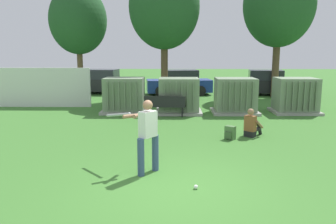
% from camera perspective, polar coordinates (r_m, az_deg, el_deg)
% --- Properties ---
extents(ground_plane, '(96.00, 96.00, 0.00)m').
position_cam_1_polar(ground_plane, '(7.31, 1.77, -12.68)').
color(ground_plane, '#3D752D').
extents(fence_panel, '(4.80, 0.12, 2.00)m').
position_cam_1_polar(fence_panel, '(18.57, -20.10, 3.89)').
color(fence_panel, white).
rests_on(fence_panel, ground).
extents(transformer_west, '(2.10, 1.70, 1.62)m').
position_cam_1_polar(transformer_west, '(15.99, -7.32, 2.74)').
color(transformer_west, '#9E9B93').
rests_on(transformer_west, ground).
extents(transformer_mid_west, '(2.10, 1.70, 1.62)m').
position_cam_1_polar(transformer_mid_west, '(15.69, 1.81, 2.67)').
color(transformer_mid_west, '#9E9B93').
rests_on(transformer_mid_west, ground).
extents(transformer_mid_east, '(2.10, 1.70, 1.62)m').
position_cam_1_polar(transformer_mid_east, '(15.99, 11.18, 2.63)').
color(transformer_mid_east, '#9E9B93').
rests_on(transformer_mid_east, ground).
extents(transformer_east, '(2.10, 1.70, 1.62)m').
position_cam_1_polar(transformer_east, '(16.81, 20.54, 2.53)').
color(transformer_east, '#9E9B93').
rests_on(transformer_east, ground).
extents(park_bench, '(1.83, 0.59, 0.92)m').
position_cam_1_polar(park_bench, '(14.84, -0.53, 1.26)').
color(park_bench, black).
rests_on(park_bench, ground).
extents(batter, '(1.38, 1.25, 1.74)m').
position_cam_1_polar(batter, '(7.94, -3.66, -3.41)').
color(batter, '#384C75').
rests_on(batter, ground).
extents(sports_ball, '(0.09, 0.09, 0.09)m').
position_cam_1_polar(sports_ball, '(7.29, 4.69, -12.40)').
color(sports_ball, white).
rests_on(sports_ball, ground).
extents(seated_spectator, '(0.73, 0.75, 0.96)m').
position_cam_1_polar(seated_spectator, '(11.78, 13.85, -2.18)').
color(seated_spectator, black).
rests_on(seated_spectator, ground).
extents(backpack, '(0.37, 0.37, 0.44)m').
position_cam_1_polar(backpack, '(11.26, 10.34, -3.46)').
color(backpack, '#4C723F').
rests_on(backpack, ground).
extents(tree_left, '(3.63, 3.63, 6.93)m').
position_cam_1_polar(tree_left, '(23.09, -14.82, 14.62)').
color(tree_left, brown).
rests_on(tree_left, ground).
extents(tree_center_left, '(4.03, 4.03, 7.70)m').
position_cam_1_polar(tree_center_left, '(20.21, -0.63, 17.13)').
color(tree_center_left, brown).
rests_on(tree_center_left, ground).
extents(tree_center_right, '(4.21, 4.21, 8.04)m').
position_cam_1_polar(tree_center_right, '(22.16, 18.09, 16.65)').
color(tree_center_right, brown).
rests_on(tree_center_right, ground).
extents(parked_car_leftmost, '(4.25, 2.01, 1.62)m').
position_cam_1_polar(parked_car_leftmost, '(24.98, -23.09, 4.59)').
color(parked_car_leftmost, navy).
rests_on(parked_car_leftmost, ground).
extents(parked_car_left_of_center, '(4.36, 2.25, 1.62)m').
position_cam_1_polar(parked_car_left_of_center, '(23.59, -11.31, 4.92)').
color(parked_car_left_of_center, black).
rests_on(parked_car_left_of_center, ground).
extents(parked_car_right_of_center, '(4.37, 2.29, 1.62)m').
position_cam_1_polar(parked_car_right_of_center, '(22.53, 1.93, 4.87)').
color(parked_car_right_of_center, navy).
rests_on(parked_car_right_of_center, ground).
extents(parked_car_rightmost, '(4.39, 2.34, 1.62)m').
position_cam_1_polar(parked_car_rightmost, '(23.27, 15.71, 4.67)').
color(parked_car_rightmost, black).
rests_on(parked_car_rightmost, ground).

